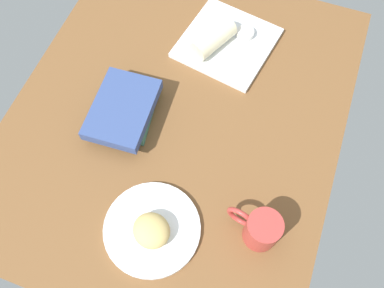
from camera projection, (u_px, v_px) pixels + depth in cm
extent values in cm
cube|color=brown|center=(177.00, 118.00, 115.78)|extent=(110.00, 90.00, 4.00)
cylinder|color=white|center=(152.00, 229.00, 99.41)|extent=(23.67, 23.67, 1.40)
ellipsoid|color=tan|center=(151.00, 231.00, 96.04)|extent=(11.27, 11.66, 4.97)
cube|color=white|center=(227.00, 43.00, 123.68)|extent=(29.91, 29.91, 1.60)
cylinder|color=silver|center=(245.00, 33.00, 122.92)|extent=(5.16, 5.16, 2.06)
cylinder|color=#C35725|center=(245.00, 32.00, 122.26)|extent=(4.23, 4.23, 0.40)
cylinder|color=beige|center=(213.00, 39.00, 119.55)|extent=(15.27, 11.36, 5.96)
cube|color=#387260|center=(127.00, 109.00, 112.66)|extent=(20.29, 16.35, 3.51)
cube|color=#33477F|center=(123.00, 109.00, 108.74)|extent=(22.50, 16.58, 3.25)
cylinder|color=#B23833|center=(262.00, 230.00, 94.91)|extent=(8.30, 8.30, 10.09)
cylinder|color=#A26834|center=(265.00, 225.00, 90.89)|extent=(6.81, 6.81, 0.40)
torus|color=#B23833|center=(241.00, 217.00, 96.25)|extent=(2.74, 7.34, 7.25)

